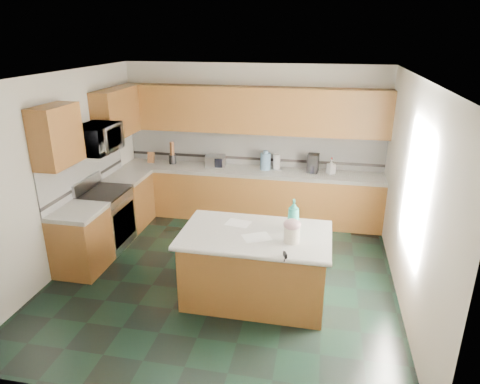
% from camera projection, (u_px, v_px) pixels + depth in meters
% --- Properties ---
extents(floor, '(4.60, 4.60, 0.00)m').
position_uv_depth(floor, '(225.00, 275.00, 5.99)').
color(floor, black).
rests_on(floor, ground).
extents(ceiling, '(4.60, 4.60, 0.00)m').
position_uv_depth(ceiling, '(222.00, 76.00, 5.04)').
color(ceiling, white).
rests_on(ceiling, ground).
extents(wall_back, '(4.60, 0.04, 2.70)m').
position_uv_depth(wall_back, '(253.00, 141.00, 7.65)').
color(wall_back, silver).
rests_on(wall_back, ground).
extents(wall_front, '(4.60, 0.04, 2.70)m').
position_uv_depth(wall_front, '(156.00, 280.00, 3.39)').
color(wall_front, silver).
rests_on(wall_front, ground).
extents(wall_left, '(0.04, 4.60, 2.70)m').
position_uv_depth(wall_left, '(61.00, 173.00, 5.94)').
color(wall_left, silver).
rests_on(wall_left, ground).
extents(wall_right, '(0.04, 4.60, 2.70)m').
position_uv_depth(wall_right, '(413.00, 197.00, 5.09)').
color(wall_right, silver).
rests_on(wall_right, ground).
extents(back_base_cab, '(4.60, 0.60, 0.86)m').
position_uv_depth(back_base_cab, '(250.00, 196.00, 7.68)').
color(back_base_cab, '#523116').
rests_on(back_base_cab, ground).
extents(back_countertop, '(4.60, 0.64, 0.06)m').
position_uv_depth(back_countertop, '(250.00, 171.00, 7.51)').
color(back_countertop, white).
rests_on(back_countertop, back_base_cab).
extents(back_upper_cab, '(4.60, 0.33, 0.78)m').
position_uv_depth(back_upper_cab, '(252.00, 110.00, 7.27)').
color(back_upper_cab, '#523116').
rests_on(back_upper_cab, wall_back).
extents(back_backsplash, '(4.60, 0.02, 0.63)m').
position_uv_depth(back_backsplash, '(253.00, 148.00, 7.66)').
color(back_backsplash, silver).
rests_on(back_backsplash, back_countertop).
extents(back_accent_band, '(4.60, 0.01, 0.05)m').
position_uv_depth(back_accent_band, '(253.00, 159.00, 7.72)').
color(back_accent_band, black).
rests_on(back_accent_band, back_countertop).
extents(left_base_cab_rear, '(0.60, 0.82, 0.86)m').
position_uv_depth(left_base_cab_rear, '(129.00, 202.00, 7.39)').
color(left_base_cab_rear, '#523116').
rests_on(left_base_cab_rear, ground).
extents(left_counter_rear, '(0.64, 0.82, 0.06)m').
position_uv_depth(left_counter_rear, '(126.00, 177.00, 7.23)').
color(left_counter_rear, white).
rests_on(left_counter_rear, left_base_cab_rear).
extents(left_base_cab_front, '(0.60, 0.72, 0.86)m').
position_uv_depth(left_base_cab_front, '(81.00, 242.00, 5.98)').
color(left_base_cab_front, '#523116').
rests_on(left_base_cab_front, ground).
extents(left_counter_front, '(0.64, 0.72, 0.06)m').
position_uv_depth(left_counter_front, '(77.00, 212.00, 5.82)').
color(left_counter_front, white).
rests_on(left_counter_front, left_base_cab_front).
extents(left_backsplash, '(0.02, 2.30, 0.63)m').
position_uv_depth(left_backsplash, '(85.00, 169.00, 6.48)').
color(left_backsplash, silver).
rests_on(left_backsplash, wall_left).
extents(left_accent_band, '(0.01, 2.30, 0.05)m').
position_uv_depth(left_accent_band, '(87.00, 181.00, 6.55)').
color(left_accent_band, black).
rests_on(left_accent_band, wall_left).
extents(left_upper_cab_rear, '(0.33, 1.09, 0.78)m').
position_uv_depth(left_upper_cab_rear, '(116.00, 113.00, 7.00)').
color(left_upper_cab_rear, '#523116').
rests_on(left_upper_cab_rear, wall_left).
extents(left_upper_cab_front, '(0.33, 0.72, 0.78)m').
position_uv_depth(left_upper_cab_front, '(56.00, 136.00, 5.48)').
color(left_upper_cab_front, '#523116').
rests_on(left_upper_cab_front, wall_left).
extents(range_body, '(0.60, 0.76, 0.88)m').
position_uv_depth(range_body, '(107.00, 220.00, 6.66)').
color(range_body, '#B7B7BC').
rests_on(range_body, ground).
extents(range_oven_door, '(0.02, 0.68, 0.55)m').
position_uv_depth(range_oven_door, '(124.00, 224.00, 6.62)').
color(range_oven_door, black).
rests_on(range_oven_door, range_body).
extents(range_cooktop, '(0.62, 0.78, 0.04)m').
position_uv_depth(range_cooktop, '(103.00, 192.00, 6.50)').
color(range_cooktop, black).
rests_on(range_cooktop, range_body).
extents(range_handle, '(0.02, 0.66, 0.02)m').
position_uv_depth(range_handle, '(124.00, 201.00, 6.48)').
color(range_handle, '#B7B7BC').
rests_on(range_handle, range_body).
extents(range_backguard, '(0.06, 0.76, 0.18)m').
position_uv_depth(range_backguard, '(87.00, 184.00, 6.50)').
color(range_backguard, '#B7B7BC').
rests_on(range_backguard, range_body).
extents(microwave, '(0.50, 0.73, 0.41)m').
position_uv_depth(microwave, '(97.00, 139.00, 6.20)').
color(microwave, '#B7B7BC').
rests_on(microwave, wall_left).
extents(island_base, '(1.71, 0.99, 0.86)m').
position_uv_depth(island_base, '(255.00, 268.00, 5.33)').
color(island_base, '#523116').
rests_on(island_base, ground).
extents(island_top, '(1.81, 1.09, 0.06)m').
position_uv_depth(island_top, '(256.00, 235.00, 5.16)').
color(island_top, white).
rests_on(island_top, island_base).
extents(island_bullnose, '(1.81, 0.07, 0.06)m').
position_uv_depth(island_bullnose, '(248.00, 257.00, 4.67)').
color(island_bullnose, white).
rests_on(island_bullnose, island_base).
extents(treat_jar, '(0.19, 0.19, 0.19)m').
position_uv_depth(treat_jar, '(292.00, 235.00, 4.89)').
color(treat_jar, beige).
rests_on(treat_jar, island_top).
extents(treat_jar_lid, '(0.20, 0.20, 0.13)m').
position_uv_depth(treat_jar_lid, '(292.00, 225.00, 4.85)').
color(treat_jar_lid, '#C897A2').
rests_on(treat_jar_lid, treat_jar).
extents(treat_jar_knob, '(0.07, 0.02, 0.02)m').
position_uv_depth(treat_jar_knob, '(292.00, 221.00, 4.83)').
color(treat_jar_knob, tan).
rests_on(treat_jar_knob, treat_jar_lid).
extents(treat_jar_knob_end_l, '(0.03, 0.03, 0.03)m').
position_uv_depth(treat_jar_knob_end_l, '(289.00, 221.00, 4.84)').
color(treat_jar_knob_end_l, tan).
rests_on(treat_jar_knob_end_l, treat_jar_lid).
extents(treat_jar_knob_end_r, '(0.03, 0.03, 0.03)m').
position_uv_depth(treat_jar_knob_end_r, '(295.00, 221.00, 4.83)').
color(treat_jar_knob_end_r, tan).
rests_on(treat_jar_knob_end_r, treat_jar_lid).
extents(soap_bottle_island, '(0.18, 0.18, 0.39)m').
position_uv_depth(soap_bottle_island, '(293.00, 215.00, 5.17)').
color(soap_bottle_island, '#31B09E').
rests_on(soap_bottle_island, island_top).
extents(paper_sheet_a, '(0.39, 0.36, 0.00)m').
position_uv_depth(paper_sheet_a, '(257.00, 237.00, 5.04)').
color(paper_sheet_a, white).
rests_on(paper_sheet_a, island_top).
extents(paper_sheet_b, '(0.33, 0.28, 0.00)m').
position_uv_depth(paper_sheet_b, '(238.00, 223.00, 5.41)').
color(paper_sheet_b, white).
rests_on(paper_sheet_b, island_top).
extents(clamp_body, '(0.05, 0.09, 0.08)m').
position_uv_depth(clamp_body, '(285.00, 256.00, 4.60)').
color(clamp_body, black).
rests_on(clamp_body, island_top).
extents(clamp_handle, '(0.01, 0.06, 0.01)m').
position_uv_depth(clamp_handle, '(284.00, 260.00, 4.56)').
color(clamp_handle, black).
rests_on(clamp_handle, island_top).
extents(knife_block, '(0.12, 0.16, 0.22)m').
position_uv_depth(knife_block, '(151.00, 158.00, 7.85)').
color(knife_block, '#472814').
rests_on(knife_block, back_countertop).
extents(utensil_crock, '(0.13, 0.13, 0.16)m').
position_uv_depth(utensil_crock, '(173.00, 159.00, 7.81)').
color(utensil_crock, black).
rests_on(utensil_crock, back_countertop).
extents(utensil_bundle, '(0.08, 0.08, 0.24)m').
position_uv_depth(utensil_bundle, '(172.00, 149.00, 7.74)').
color(utensil_bundle, '#472814').
rests_on(utensil_bundle, utensil_crock).
extents(toaster_oven, '(0.38, 0.29, 0.20)m').
position_uv_depth(toaster_oven, '(215.00, 161.00, 7.63)').
color(toaster_oven, '#B7B7BC').
rests_on(toaster_oven, back_countertop).
extents(toaster_oven_door, '(0.31, 0.01, 0.16)m').
position_uv_depth(toaster_oven_door, '(214.00, 163.00, 7.53)').
color(toaster_oven_door, black).
rests_on(toaster_oven_door, toaster_oven).
extents(paper_towel, '(0.12, 0.12, 0.27)m').
position_uv_depth(paper_towel, '(277.00, 162.00, 7.46)').
color(paper_towel, white).
rests_on(paper_towel, back_countertop).
extents(paper_towel_base, '(0.18, 0.18, 0.01)m').
position_uv_depth(paper_towel_base, '(277.00, 169.00, 7.51)').
color(paper_towel_base, '#B7B7BC').
rests_on(paper_towel_base, back_countertop).
extents(water_jug, '(0.18, 0.18, 0.29)m').
position_uv_depth(water_jug, '(265.00, 161.00, 7.46)').
color(water_jug, '#618DB8').
rests_on(water_jug, back_countertop).
extents(water_jug_neck, '(0.08, 0.08, 0.04)m').
position_uv_depth(water_jug_neck, '(266.00, 152.00, 7.40)').
color(water_jug_neck, '#618DB8').
rests_on(water_jug_neck, water_jug).
extents(coffee_maker, '(0.20, 0.22, 0.32)m').
position_uv_depth(coffee_maker, '(313.00, 163.00, 7.32)').
color(coffee_maker, black).
rests_on(coffee_maker, back_countertop).
extents(coffee_carafe, '(0.13, 0.13, 0.13)m').
position_uv_depth(coffee_carafe, '(313.00, 169.00, 7.31)').
color(coffee_carafe, black).
rests_on(coffee_carafe, back_countertop).
extents(soap_bottle_back, '(0.16, 0.16, 0.25)m').
position_uv_depth(soap_bottle_back, '(331.00, 166.00, 7.25)').
color(soap_bottle_back, white).
rests_on(soap_bottle_back, back_countertop).
extents(soap_back_cap, '(0.02, 0.02, 0.03)m').
position_uv_depth(soap_back_cap, '(332.00, 158.00, 7.20)').
color(soap_back_cap, red).
rests_on(soap_back_cap, soap_bottle_back).
extents(window_light_proxy, '(0.02, 1.40, 1.10)m').
position_uv_depth(window_light_proxy, '(415.00, 190.00, 4.86)').
color(window_light_proxy, white).
rests_on(window_light_proxy, wall_right).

